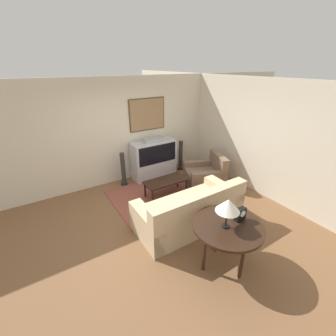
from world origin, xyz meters
TOP-DOWN VIEW (x-y plane):
  - ground_plane at (0.00, 0.00)m, footprint 12.00×12.00m
  - wall_back at (0.01, 2.13)m, footprint 12.00×0.10m
  - wall_right at (2.63, 0.00)m, footprint 0.06×12.00m
  - area_rug at (0.54, 0.82)m, footprint 2.48×1.78m
  - tv at (0.80, 1.79)m, footprint 1.22×0.51m
  - couch at (0.38, -0.47)m, footprint 2.10×0.99m
  - armchair at (1.77, 0.67)m, footprint 1.19×1.16m
  - coffee_table at (0.56, 0.73)m, footprint 1.04×0.48m
  - console_table at (0.28, -1.52)m, footprint 1.07×1.07m
  - table_lamp at (0.21, -1.52)m, footprint 0.35×0.35m
  - mantel_clock at (0.51, -1.52)m, footprint 0.17×0.10m
  - speaker_tower_left at (-0.11, 1.78)m, footprint 0.20×0.20m
  - speaker_tower_right at (1.72, 1.78)m, footprint 0.20×0.20m

SIDE VIEW (x-z plane):
  - ground_plane at x=0.00m, z-range 0.00..0.00m
  - area_rug at x=0.54m, z-range 0.00..0.01m
  - armchair at x=1.77m, z-range -0.15..0.68m
  - couch at x=0.38m, z-range -0.13..0.76m
  - coffee_table at x=0.56m, z-range 0.16..0.58m
  - speaker_tower_left at x=-0.11m, z-range -0.03..0.88m
  - speaker_tower_right at x=1.72m, z-range -0.03..0.88m
  - tv at x=0.80m, z-range -0.03..1.11m
  - console_table at x=0.28m, z-range 0.31..1.08m
  - mantel_clock at x=0.51m, z-range 0.76..0.97m
  - table_lamp at x=0.21m, z-range 0.90..1.37m
  - wall_right at x=2.63m, z-range 0.00..2.70m
  - wall_back at x=0.01m, z-range 0.01..2.71m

